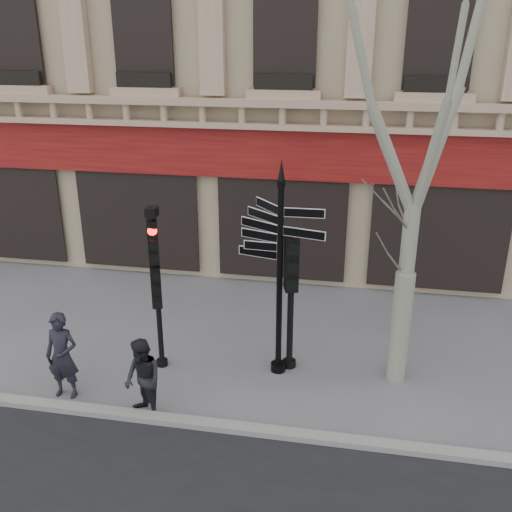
{
  "coord_description": "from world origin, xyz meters",
  "views": [
    {
      "loc": [
        1.91,
        -9.29,
        6.46
      ],
      "look_at": [
        0.09,
        0.6,
        2.49
      ],
      "focal_mm": 40.0,
      "sensor_mm": 36.0,
      "label": 1
    }
  ],
  "objects_px": {
    "traffic_signal_main": "(156,270)",
    "plane_tree": "(430,49)",
    "pedestrian_a": "(62,356)",
    "traffic_signal_secondary": "(291,278)",
    "fingerpost": "(280,235)",
    "pedestrian_b": "(143,380)"
  },
  "relations": [
    {
      "from": "pedestrian_a",
      "to": "pedestrian_b",
      "type": "xyz_separation_m",
      "value": [
        1.71,
        -0.35,
        -0.09
      ]
    },
    {
      "from": "fingerpost",
      "to": "plane_tree",
      "type": "relative_size",
      "value": 0.49
    },
    {
      "from": "fingerpost",
      "to": "pedestrian_a",
      "type": "bearing_deg",
      "value": -134.3
    },
    {
      "from": "fingerpost",
      "to": "traffic_signal_main",
      "type": "bearing_deg",
      "value": -150.8
    },
    {
      "from": "traffic_signal_main",
      "to": "plane_tree",
      "type": "bearing_deg",
      "value": -17.2
    },
    {
      "from": "traffic_signal_main",
      "to": "pedestrian_b",
      "type": "height_order",
      "value": "traffic_signal_main"
    },
    {
      "from": "traffic_signal_secondary",
      "to": "plane_tree",
      "type": "xyz_separation_m",
      "value": [
        2.14,
        -0.05,
        4.21
      ]
    },
    {
      "from": "fingerpost",
      "to": "plane_tree",
      "type": "height_order",
      "value": "plane_tree"
    },
    {
      "from": "traffic_signal_secondary",
      "to": "pedestrian_b",
      "type": "relative_size",
      "value": 1.86
    },
    {
      "from": "plane_tree",
      "to": "pedestrian_a",
      "type": "bearing_deg",
      "value": -164.53
    },
    {
      "from": "traffic_signal_secondary",
      "to": "pedestrian_a",
      "type": "xyz_separation_m",
      "value": [
        -4.03,
        -1.76,
        -1.14
      ]
    },
    {
      "from": "traffic_signal_main",
      "to": "traffic_signal_secondary",
      "type": "bearing_deg",
      "value": -12.33
    },
    {
      "from": "fingerpost",
      "to": "plane_tree",
      "type": "xyz_separation_m",
      "value": [
        2.35,
        0.15,
        3.27
      ]
    },
    {
      "from": "traffic_signal_secondary",
      "to": "plane_tree",
      "type": "relative_size",
      "value": 0.32
    },
    {
      "from": "pedestrian_b",
      "to": "fingerpost",
      "type": "bearing_deg",
      "value": 81.99
    },
    {
      "from": "pedestrian_a",
      "to": "pedestrian_b",
      "type": "distance_m",
      "value": 1.74
    },
    {
      "from": "plane_tree",
      "to": "traffic_signal_secondary",
      "type": "bearing_deg",
      "value": 178.67
    },
    {
      "from": "fingerpost",
      "to": "traffic_signal_main",
      "type": "height_order",
      "value": "fingerpost"
    },
    {
      "from": "traffic_signal_main",
      "to": "plane_tree",
      "type": "distance_m",
      "value": 6.25
    },
    {
      "from": "traffic_signal_main",
      "to": "traffic_signal_secondary",
      "type": "distance_m",
      "value": 2.64
    },
    {
      "from": "plane_tree",
      "to": "pedestrian_a",
      "type": "height_order",
      "value": "plane_tree"
    },
    {
      "from": "traffic_signal_secondary",
      "to": "pedestrian_a",
      "type": "distance_m",
      "value": 4.55
    }
  ]
}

